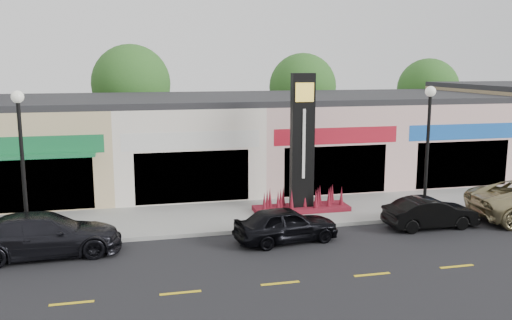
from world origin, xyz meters
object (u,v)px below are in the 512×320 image
at_px(lamp_west_near, 22,151).
at_px(car_dark_sedan, 45,235).
at_px(car_black_conv, 430,213).
at_px(car_black_sedan, 286,224).
at_px(lamp_east_near, 428,137).
at_px(pylon_sign, 302,163).

xyz_separation_m(lamp_west_near, car_dark_sedan, (0.77, -1.29, -2.73)).
bearing_deg(lamp_west_near, car_black_conv, -5.38).
distance_m(lamp_west_near, car_black_conv, 15.75).
bearing_deg(car_black_sedan, lamp_west_near, 71.25).
height_order(lamp_east_near, car_black_sedan, lamp_east_near).
xyz_separation_m(car_dark_sedan, car_black_conv, (14.65, -0.16, -0.13)).
height_order(pylon_sign, car_dark_sedan, pylon_sign).
distance_m(lamp_west_near, pylon_sign, 11.19).
bearing_deg(car_black_sedan, lamp_east_near, -83.06).
bearing_deg(lamp_west_near, lamp_east_near, 0.00).
bearing_deg(car_dark_sedan, car_black_sedan, -96.12).
bearing_deg(car_black_sedan, car_black_conv, -94.83).
distance_m(lamp_east_near, car_black_conv, 3.26).
relative_size(lamp_east_near, car_dark_sedan, 1.07).
distance_m(lamp_east_near, car_black_sedan, 7.51).
bearing_deg(car_black_conv, lamp_east_near, -22.07).
height_order(pylon_sign, car_black_conv, pylon_sign).
relative_size(lamp_west_near, car_dark_sedan, 1.07).
bearing_deg(pylon_sign, car_dark_sedan, -163.73).
relative_size(pylon_sign, car_black_sedan, 1.54).
height_order(lamp_east_near, car_black_conv, lamp_east_near).
xyz_separation_m(car_dark_sedan, car_black_sedan, (8.50, -0.49, -0.08)).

